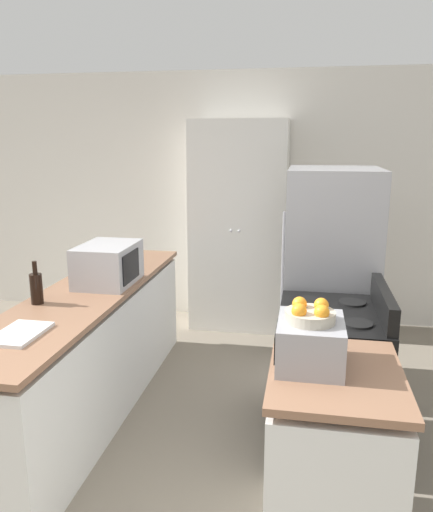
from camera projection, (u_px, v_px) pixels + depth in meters
name	position (u px, v px, depth m)	size (l,w,h in m)	color
wall_back	(244.00, 199.00, 5.29)	(7.00, 0.06, 2.60)	silver
counter_left	(89.00, 353.00, 3.54)	(0.60, 2.65, 0.89)	silver
counter_right	(331.00, 460.00, 2.36)	(0.60, 0.77, 0.89)	silver
pantry_cabinet	(239.00, 226.00, 5.06)	(0.95, 0.53, 2.10)	white
stove	(329.00, 378.00, 3.12)	(0.66, 0.79, 1.05)	black
refrigerator	(330.00, 281.00, 3.82)	(0.70, 0.79, 1.71)	#A3A3A8
microwave	(108.00, 264.00, 3.59)	(0.38, 0.51, 0.29)	#B2B2B7
wine_bottle	(36.00, 288.00, 3.15)	(0.08, 0.08, 0.28)	black
toaster_oven	(310.00, 343.00, 2.29)	(0.31, 0.37, 0.22)	#939399
fruit_bowl	(310.00, 314.00, 2.24)	(0.23, 0.23, 0.10)	#B2A893
cutting_board	(20.00, 334.00, 2.66)	(0.23, 0.35, 0.02)	silver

